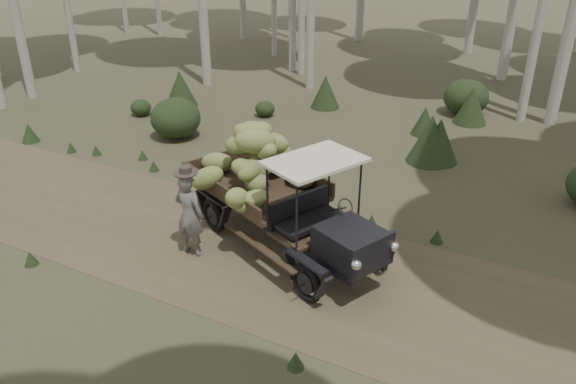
% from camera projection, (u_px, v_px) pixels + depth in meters
% --- Properties ---
extents(ground, '(120.00, 120.00, 0.00)m').
position_uv_depth(ground, '(191.00, 238.00, 11.83)').
color(ground, '#473D2B').
rests_on(ground, ground).
extents(dirt_track, '(70.00, 4.00, 0.01)m').
position_uv_depth(dirt_track, '(191.00, 238.00, 11.83)').
color(dirt_track, brown).
rests_on(dirt_track, ground).
extents(banana_truck, '(5.05, 3.42, 2.47)m').
position_uv_depth(banana_truck, '(271.00, 176.00, 11.25)').
color(banana_truck, black).
rests_on(banana_truck, ground).
extents(farmer, '(0.65, 0.48, 1.89)m').
position_uv_depth(farmer, '(189.00, 214.00, 10.93)').
color(farmer, '#585750').
rests_on(farmer, ground).
extents(undergrowth, '(22.75, 22.92, 1.35)m').
position_uv_depth(undergrowth, '(321.00, 200.00, 12.17)').
color(undergrowth, '#233319').
rests_on(undergrowth, ground).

